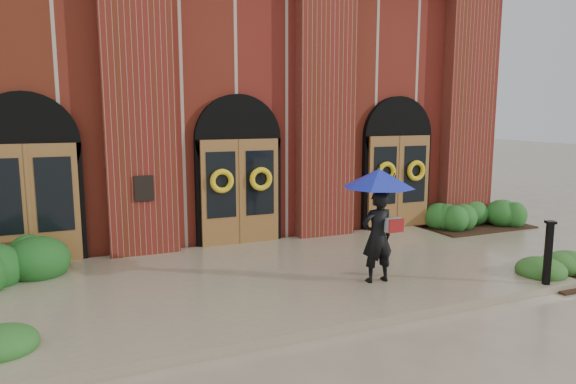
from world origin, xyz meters
TOP-DOWN VIEW (x-y plane):
  - ground at (0.00, 0.00)m, footprint 90.00×90.00m
  - landing at (0.00, 0.15)m, footprint 10.00×5.30m
  - church_building at (0.00, 8.78)m, footprint 16.20×12.53m
  - man_with_umbrella at (1.45, -1.00)m, footprint 1.38×1.38m
  - metal_post at (4.23, -2.35)m, footprint 0.21×0.21m
  - hedge_wall_right at (7.01, 2.20)m, footprint 2.76×1.10m
  - hedge_front_right at (5.10, -2.00)m, footprint 1.30×1.11m

SIDE VIEW (x-z plane):
  - ground at x=0.00m, z-range 0.00..0.00m
  - landing at x=0.00m, z-range 0.00..0.15m
  - hedge_front_right at x=5.10m, z-range 0.00..0.46m
  - hedge_wall_right at x=7.01m, z-range 0.00..0.71m
  - metal_post at x=4.23m, z-range 0.18..1.36m
  - man_with_umbrella at x=1.45m, z-range 0.57..2.69m
  - church_building at x=0.00m, z-range 0.00..7.00m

